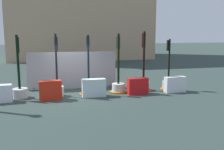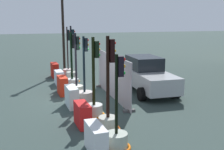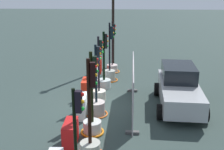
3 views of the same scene
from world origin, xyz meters
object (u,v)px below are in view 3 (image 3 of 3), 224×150
Objects in this scene: construction_barrier_1 at (94,76)px; street_lamp_post at (113,5)px; traffic_light_0 at (112,65)px; construction_barrier_2 at (86,89)px; traffic_light_4 at (97,105)px; traffic_light_6 at (90,140)px; construction_barrier_3 at (82,106)px; construction_barrier_0 at (98,65)px; traffic_light_2 at (104,78)px; traffic_light_1 at (110,72)px; traffic_light_5 at (92,121)px; traffic_light_3 at (99,89)px; car_silver_hatchback at (179,87)px; construction_barrier_4 at (71,134)px.

street_lamp_post is at bearing 167.65° from construction_barrier_1.
traffic_light_0 is 3.11× the size of construction_barrier_2.
construction_barrier_1 is at bearing -171.24° from traffic_light_4.
street_lamp_post is (-3.65, 0.80, 3.61)m from construction_barrier_1.
construction_barrier_3 is (-2.83, -0.77, -0.12)m from traffic_light_6.
traffic_light_6 is 2.86× the size of construction_barrier_0.
construction_barrier_1 is at bearing -141.01° from traffic_light_2.
traffic_light_2 is at bearing -9.10° from traffic_light_1.
construction_barrier_1 is (-5.65, -0.67, -0.09)m from traffic_light_5.
traffic_light_3 is 1.02× the size of traffic_light_4.
car_silver_hatchback is (4.98, 4.19, 0.41)m from construction_barrier_0.
traffic_light_1 is 4.80m from construction_barrier_3.
traffic_light_6 is at bearing 0.05° from street_lamp_post.
construction_barrier_1 is at bearing -12.35° from street_lamp_post.
car_silver_hatchback is (2.87, 4.16, 0.47)m from construction_barrier_1.
traffic_light_4 is 2.59× the size of construction_barrier_3.
construction_barrier_4 is 5.50m from car_silver_hatchback.
traffic_light_5 reaches higher than traffic_light_4.
traffic_light_1 reaches higher than traffic_light_4.
traffic_light_0 reaches higher than traffic_light_6.
construction_barrier_3 is (6.46, -0.82, 0.00)m from traffic_light_0.
construction_barrier_4 is at bearing -13.57° from traffic_light_4.
traffic_light_6 is at bearing -0.13° from traffic_light_1.
traffic_light_3 is 1.00× the size of traffic_light_5.
construction_barrier_1 is at bearing -179.52° from construction_barrier_3.
traffic_light_1 is at bearing 177.54° from traffic_light_4.
traffic_light_4 is at bearing -70.97° from car_silver_hatchback.
traffic_light_6 reaches higher than construction_barrier_2.
street_lamp_post is (-4.42, 0.17, 3.47)m from traffic_light_2.
construction_barrier_4 is at bearing 0.34° from construction_barrier_3.
traffic_light_2 is at bearing 153.42° from construction_barrier_2.
construction_barrier_3 is at bearing -9.62° from traffic_light_2.
traffic_light_2 is at bearing -179.46° from traffic_light_5.
construction_barrier_4 is 0.15× the size of street_lamp_post.
construction_barrier_3 is at bearing -71.45° from car_silver_hatchback.
construction_barrier_4 is at bearing -7.35° from traffic_light_3.
construction_barrier_3 is at bearing -5.52° from street_lamp_post.
traffic_light_5 is 2.87× the size of construction_barrier_1.
traffic_light_3 is 0.73m from construction_barrier_2.
traffic_light_5 is at bearing 5.17° from construction_barrier_0.
construction_barrier_2 is 0.15× the size of street_lamp_post.
construction_barrier_2 is (1.43, -0.71, -0.09)m from traffic_light_2.
traffic_light_4 is 1.56m from traffic_light_5.
traffic_light_0 is 2.37m from construction_barrier_1.
traffic_light_6 is 0.72× the size of car_silver_hatchback.
traffic_light_6 is 5.40m from car_silver_hatchback.
traffic_light_1 is 3.15× the size of construction_barrier_4.
traffic_light_5 reaches higher than construction_barrier_1.
traffic_light_2 is 1.75m from traffic_light_3.
construction_barrier_0 is (-2.88, -0.66, -0.09)m from traffic_light_2.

